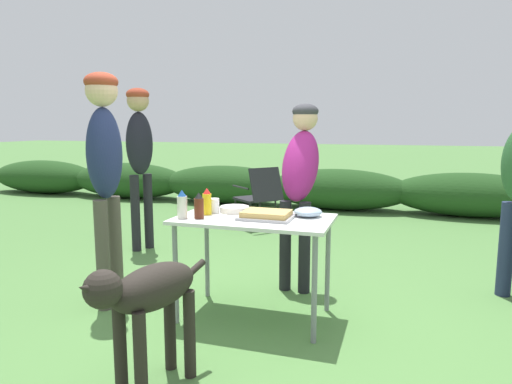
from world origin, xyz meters
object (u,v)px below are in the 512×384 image
mixing_bowl (308,212)px  mustard_bottle (207,202)px  plate_stack (235,209)px  standing_person_in_dark_puffer (300,171)px  food_tray (266,215)px  standing_person_with_beanie (105,158)px  camp_chair_green_behind_table (259,194)px  bbq_sauce_bottle (199,206)px  paper_cup_stack (214,206)px  standing_person_in_gray_fleece (140,146)px  mayo_bottle (182,205)px  dog (148,298)px  folding_table (254,228)px

mixing_bowl → mustard_bottle: size_ratio=1.02×
plate_stack → standing_person_in_dark_puffer: size_ratio=0.14×
food_tray → mixing_bowl: size_ratio=1.82×
standing_person_with_beanie → camp_chair_green_behind_table: 3.01m
food_tray → bbq_sauce_bottle: bbq_sauce_bottle is taller
bbq_sauce_bottle → standing_person_with_beanie: bearing=178.6°
food_tray → camp_chair_green_behind_table: size_ratio=0.44×
mixing_bowl → mustard_bottle: bearing=-167.9°
mustard_bottle → standing_person_with_beanie: 0.84m
paper_cup_stack → plate_stack: bearing=30.9°
mixing_bowl → paper_cup_stack: (-0.70, -0.08, 0.02)m
standing_person_in_dark_puffer → mixing_bowl: bearing=-66.0°
standing_person_with_beanie → standing_person_in_gray_fleece: 1.61m
mustard_bottle → bbq_sauce_bottle: mustard_bottle is taller
plate_stack → mixing_bowl: 0.56m
bbq_sauce_bottle → standing_person_in_dark_puffer: (0.53, 0.86, 0.18)m
mayo_bottle → dog: size_ratio=0.24×
mayo_bottle → dog: (0.24, -0.89, -0.32)m
standing_person_in_gray_fleece → dog: bearing=-124.2°
mixing_bowl → mayo_bottle: mayo_bottle is taller
folding_table → plate_stack: bearing=143.6°
mixing_bowl → food_tray: bearing=-147.6°
bbq_sauce_bottle → standing_person_in_gray_fleece: (-1.40, 1.50, 0.33)m
plate_stack → standing_person_in_gray_fleece: bearing=142.2°
plate_stack → mayo_bottle: 0.43m
standing_person_in_dark_puffer → folding_table: bearing=-97.6°
bbq_sauce_bottle → mustard_bottle: bearing=91.3°
folding_table → mayo_bottle: size_ratio=5.47×
mustard_bottle → standing_person_in_gray_fleece: 1.98m
standing_person_in_dark_puffer → camp_chair_green_behind_table: (-1.01, 2.07, -0.54)m
bbq_sauce_bottle → mayo_bottle: (-0.11, -0.03, 0.01)m
folding_table → mayo_bottle: bearing=-159.5°
dog → camp_chair_green_behind_table: 3.90m
standing_person_in_dark_puffer → camp_chair_green_behind_table: bearing=122.0°
folding_table → dog: folding_table is taller
folding_table → food_tray: size_ratio=3.00×
mayo_bottle → dog: bearing=-74.6°
standing_person_in_gray_fleece → camp_chair_green_behind_table: size_ratio=2.15×
bbq_sauce_bottle → standing_person_in_dark_puffer: size_ratio=0.12×
folding_table → mustard_bottle: 0.40m
standing_person_in_dark_puffer → standing_person_in_gray_fleece: (-1.93, 0.64, 0.15)m
plate_stack → standing_person_in_gray_fleece: standing_person_in_gray_fleece is taller
folding_table → standing_person_in_dark_puffer: bearing=76.3°
paper_cup_stack → dog: size_ratio=0.13×
plate_stack → standing_person_in_gray_fleece: (-1.56, 1.21, 0.40)m
food_tray → bbq_sauce_bottle: size_ratio=2.00×
paper_cup_stack → mayo_bottle: (-0.14, -0.25, 0.04)m
standing_person_in_dark_puffer → standing_person_with_beanie: bearing=-141.0°
plate_stack → dog: plate_stack is taller
mixing_bowl → dog: size_ratio=0.24×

